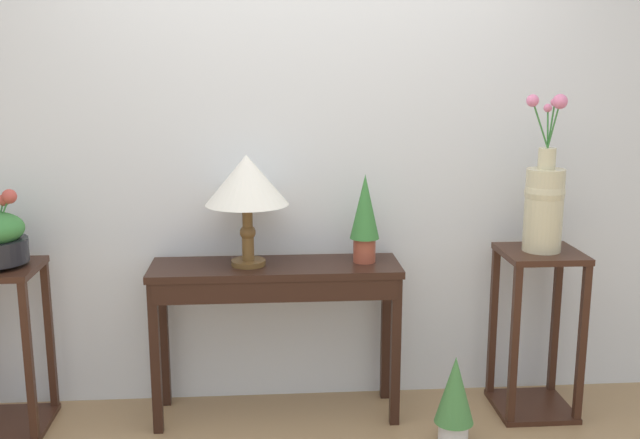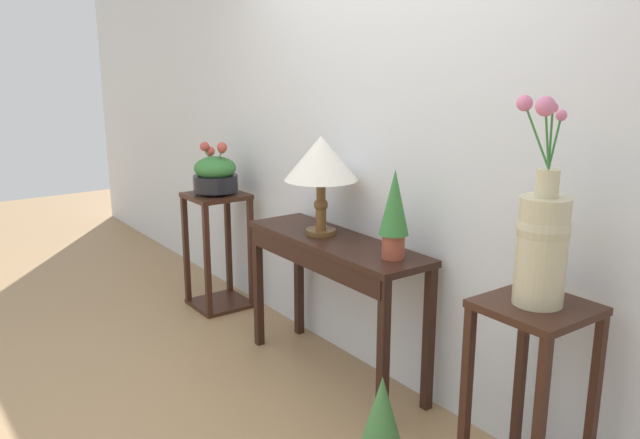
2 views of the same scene
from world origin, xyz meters
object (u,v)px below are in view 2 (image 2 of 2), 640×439
object	(u,v)px
console_table	(332,262)
pedestal_stand_left	(218,251)
table_lamp	(321,161)
flower_vase_tall_right	(542,237)
potted_plant_floor	(382,419)
potted_plant_on_console	(394,210)
pedestal_stand_right	(528,406)
planter_bowl_wide_left	(215,174)

from	to	relation	value
console_table	pedestal_stand_left	size ratio (longest dim) A/B	1.48
table_lamp	flower_vase_tall_right	size ratio (longest dim) A/B	0.70
potted_plant_floor	flower_vase_tall_right	bearing A→B (deg)	32.94
potted_plant_on_console	potted_plant_floor	size ratio (longest dim) A/B	1.00
flower_vase_tall_right	table_lamp	bearing A→B (deg)	178.16
potted_plant_on_console	pedestal_stand_right	distance (m)	1.05
pedestal_stand_left	potted_plant_floor	xyz separation A→B (m)	(2.10, -0.32, -0.17)
table_lamp	pedestal_stand_right	bearing A→B (deg)	-1.79
potted_plant_on_console	pedestal_stand_right	bearing A→B (deg)	-4.24
console_table	pedestal_stand_left	xyz separation A→B (m)	(-1.29, -0.02, -0.25)
potted_plant_on_console	potted_plant_floor	world-z (taller)	potted_plant_on_console
console_table	pedestal_stand_left	world-z (taller)	pedestal_stand_left
pedestal_stand_right	flower_vase_tall_right	distance (m)	0.67
pedestal_stand_left	potted_plant_floor	size ratio (longest dim) A/B	1.88
pedestal_stand_left	planter_bowl_wide_left	world-z (taller)	planter_bowl_wide_left
flower_vase_tall_right	planter_bowl_wide_left	bearing A→B (deg)	179.90
potted_plant_on_console	flower_vase_tall_right	distance (m)	0.86
planter_bowl_wide_left	pedestal_stand_right	world-z (taller)	planter_bowl_wide_left
console_table	potted_plant_on_console	bearing A→B (deg)	5.45
table_lamp	potted_plant_floor	world-z (taller)	table_lamp
console_table	planter_bowl_wide_left	world-z (taller)	planter_bowl_wide_left
console_table	potted_plant_floor	bearing A→B (deg)	-22.68
flower_vase_tall_right	pedestal_stand_right	bearing A→B (deg)	65.30
table_lamp	planter_bowl_wide_left	distance (m)	1.19
table_lamp	flower_vase_tall_right	distance (m)	1.42
pedestal_stand_right	console_table	bearing A→B (deg)	179.01
console_table	potted_plant_floor	xyz separation A→B (m)	(0.81, -0.34, -0.42)
table_lamp	planter_bowl_wide_left	size ratio (longest dim) A/B	1.49
pedestal_stand_left	pedestal_stand_right	distance (m)	2.58
potted_plant_on_console	flower_vase_tall_right	xyz separation A→B (m)	(0.86, -0.06, 0.07)
pedestal_stand_left	planter_bowl_wide_left	size ratio (longest dim) A/B	2.26
flower_vase_tall_right	pedestal_stand_left	bearing A→B (deg)	179.90
pedestal_stand_left	flower_vase_tall_right	bearing A→B (deg)	-0.10
planter_bowl_wide_left	flower_vase_tall_right	world-z (taller)	flower_vase_tall_right
pedestal_stand_right	table_lamp	bearing A→B (deg)	178.21
table_lamp	pedestal_stand_left	world-z (taller)	table_lamp
console_table	table_lamp	xyz separation A→B (m)	(-0.13, 0.02, 0.52)
table_lamp	planter_bowl_wide_left	world-z (taller)	table_lamp
console_table	pedestal_stand_left	bearing A→B (deg)	-179.16
pedestal_stand_right	flower_vase_tall_right	size ratio (longest dim) A/B	1.11
planter_bowl_wide_left	flower_vase_tall_right	xyz separation A→B (m)	(2.58, -0.00, 0.14)
potted_plant_on_console	pedestal_stand_right	world-z (taller)	potted_plant_on_console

